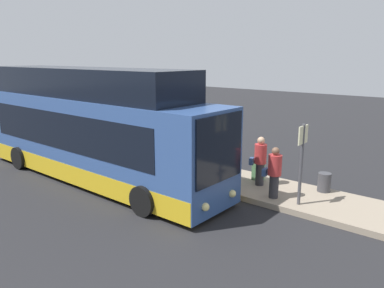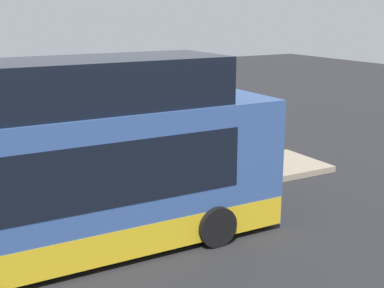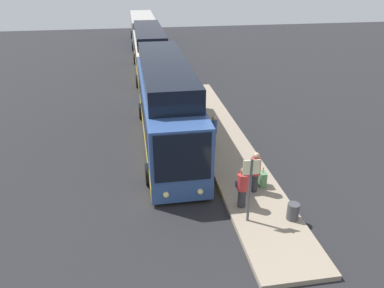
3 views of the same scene
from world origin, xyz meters
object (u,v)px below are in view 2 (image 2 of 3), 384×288
sign_post (253,126)px  trash_bin (228,153)px  passenger_boarding (54,178)px  suitcase (171,166)px  passenger_with_bags (187,149)px  passenger_waiting (228,152)px  bus_lead (14,179)px

sign_post → trash_bin: (0.18, 1.66, -1.29)m
passenger_boarding → trash_bin: 6.60m
suitcase → trash_bin: 2.40m
suitcase → passenger_with_bags: bearing=-56.5°
passenger_boarding → passenger_waiting: (5.30, -0.05, -0.02)m
passenger_with_bags → sign_post: (1.88, -0.83, 0.66)m
bus_lead → sign_post: 7.91m
suitcase → sign_post: (2.19, -1.30, 1.29)m
bus_lead → suitcase: bearing=32.6°
sign_post → trash_bin: bearing=84.0°
trash_bin → passenger_boarding: bearing=-165.9°
passenger_waiting → trash_bin: (1.07, 1.64, -0.58)m
passenger_with_bags → trash_bin: bearing=-85.5°
passenger_waiting → suitcase: passenger_waiting is taller
passenger_boarding → suitcase: passenger_boarding is taller
bus_lead → suitcase: bus_lead is taller
bus_lead → passenger_waiting: bearing=18.0°
trash_bin → bus_lead: bearing=-153.8°
passenger_with_bags → trash_bin: passenger_with_bags is taller
passenger_boarding → suitcase: size_ratio=1.91×
bus_lead → passenger_waiting: (6.71, 2.19, -0.83)m
bus_lead → passenger_with_bags: (5.73, 2.99, -0.78)m
suitcase → trash_bin: bearing=8.7°
passenger_with_bags → trash_bin: 2.31m
passenger_with_bags → trash_bin: (2.06, 0.83, -0.62)m
suitcase → sign_post: bearing=-30.7°
passenger_with_bags → bus_lead: bearing=100.1°
passenger_boarding → passenger_with_bags: bearing=143.1°
trash_bin → passenger_with_bags: bearing=-157.9°
passenger_boarding → sign_post: 6.24m
bus_lead → passenger_with_bags: size_ratio=6.77×
passenger_waiting → trash_bin: passenger_waiting is taller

